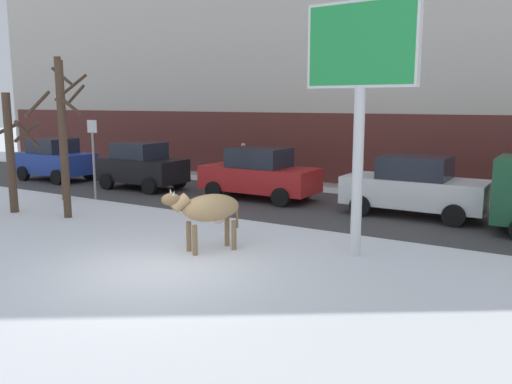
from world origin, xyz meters
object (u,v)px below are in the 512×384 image
at_px(bare_tree_left_lot, 12,150).
at_px(bare_tree_right_lot, 63,124).
at_px(car_blue_hatchback, 55,159).
at_px(car_white_sedan, 414,187).
at_px(cow_tan, 208,209).
at_px(bare_tree_far_back, 62,137).
at_px(billboard, 361,61).
at_px(car_red_sedan, 259,174).
at_px(pedestrian_far_left, 243,163).
at_px(street_sign, 93,153).
at_px(car_black_hatchback, 142,166).

distance_m(bare_tree_left_lot, bare_tree_right_lot, 2.42).
height_order(car_blue_hatchback, car_white_sedan, car_blue_hatchback).
bearing_deg(car_blue_hatchback, cow_tan, -23.99).
relative_size(bare_tree_right_lot, bare_tree_far_back, 1.07).
bearing_deg(billboard, cow_tan, -155.02).
relative_size(car_red_sedan, pedestrian_far_left, 2.43).
height_order(car_blue_hatchback, pedestrian_far_left, car_blue_hatchback).
height_order(cow_tan, street_sign, street_sign).
distance_m(car_red_sedan, street_sign, 5.90).
distance_m(car_white_sedan, bare_tree_far_back, 10.64).
distance_m(car_blue_hatchback, car_white_sedan, 15.64).
bearing_deg(pedestrian_far_left, car_blue_hatchback, -155.44).
relative_size(car_black_hatchback, bare_tree_far_back, 0.76).
bearing_deg(bare_tree_right_lot, car_white_sedan, 18.14).
relative_size(car_black_hatchback, street_sign, 1.24).
xyz_separation_m(cow_tan, bare_tree_left_lot, (-7.86, 0.40, 0.98)).
distance_m(car_red_sedan, car_white_sedan, 5.49).
distance_m(billboard, car_blue_hatchback, 16.56).
bearing_deg(cow_tan, street_sign, 156.58).
bearing_deg(car_blue_hatchback, street_sign, -24.79).
height_order(cow_tan, car_red_sedan, car_red_sedan).
distance_m(billboard, bare_tree_far_back, 9.13).
bearing_deg(bare_tree_right_lot, billboard, -6.34).
xyz_separation_m(bare_tree_right_lot, street_sign, (0.89, 0.52, -1.01)).
xyz_separation_m(car_blue_hatchback, car_black_hatchback, (4.96, 0.24, 0.00)).
xyz_separation_m(car_black_hatchback, pedestrian_far_left, (2.71, 3.27, -0.05)).
bearing_deg(bare_tree_far_back, street_sign, 121.76).
bearing_deg(billboard, street_sign, 170.36).
bearing_deg(cow_tan, bare_tree_right_lot, 162.03).
relative_size(pedestrian_far_left, bare_tree_far_back, 0.37).
bearing_deg(car_white_sedan, bare_tree_far_back, -147.28).
distance_m(cow_tan, pedestrian_far_left, 10.36).
relative_size(car_black_hatchback, bare_tree_right_lot, 0.70).
distance_m(billboard, car_red_sedan, 8.16).
distance_m(cow_tan, car_white_sedan, 7.06).
bearing_deg(billboard, car_black_hatchback, 157.53).
height_order(car_black_hatchback, pedestrian_far_left, car_black_hatchback).
height_order(cow_tan, bare_tree_left_lot, bare_tree_left_lot).
relative_size(car_red_sedan, bare_tree_left_lot, 1.13).
bearing_deg(street_sign, bare_tree_left_lot, -99.58).
xyz_separation_m(car_red_sedan, bare_tree_far_back, (-3.37, -5.67, 1.52)).
distance_m(cow_tan, car_red_sedan, 6.82).
relative_size(billboard, car_white_sedan, 1.32).
height_order(billboard, car_white_sedan, billboard).
relative_size(car_blue_hatchback, bare_tree_far_back, 0.76).
bearing_deg(car_black_hatchback, car_red_sedan, 5.62).
distance_m(car_blue_hatchback, car_black_hatchback, 4.97).
relative_size(cow_tan, bare_tree_left_lot, 0.49).
bearing_deg(car_blue_hatchback, car_red_sedan, 4.25).
xyz_separation_m(car_white_sedan, bare_tree_far_back, (-8.86, -5.69, 1.52)).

